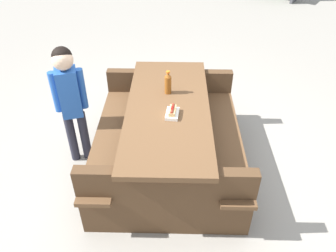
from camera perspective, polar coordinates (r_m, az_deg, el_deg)
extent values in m
plane|color=gray|center=(3.57, 0.00, -6.73)|extent=(30.00, 30.00, 0.00)
cube|color=brown|center=(3.11, 0.00, 2.94)|extent=(1.92, 1.12, 0.05)
cube|color=brown|center=(3.32, 9.71, -1.44)|extent=(1.82, 0.65, 0.04)
cube|color=brown|center=(3.34, -9.65, -1.16)|extent=(1.82, 0.65, 0.04)
cube|color=#4D3520|center=(2.78, -0.38, -12.71)|extent=(0.39, 1.39, 0.70)
cube|color=#4D3520|center=(3.96, 0.26, 4.81)|extent=(0.39, 1.39, 0.70)
cylinder|color=brown|center=(3.25, 0.00, 6.96)|extent=(0.07, 0.07, 0.18)
cone|color=brown|center=(3.20, 0.00, 8.63)|extent=(0.06, 0.06, 0.04)
cylinder|color=orange|center=(3.18, 0.00, 9.09)|extent=(0.04, 0.04, 0.02)
cube|color=white|center=(2.97, 0.74, 2.08)|extent=(0.19, 0.13, 0.03)
cube|color=#D8B272|center=(2.95, 0.74, 2.60)|extent=(0.16, 0.07, 0.04)
cylinder|color=maroon|center=(2.94, 0.75, 2.89)|extent=(0.14, 0.04, 0.03)
ellipsoid|color=maroon|center=(2.94, 0.75, 3.09)|extent=(0.07, 0.03, 0.01)
cylinder|color=#262633|center=(3.60, -13.93, -1.55)|extent=(0.09, 0.09, 0.57)
cylinder|color=#262633|center=(3.61, -15.92, -1.85)|extent=(0.09, 0.09, 0.57)
cube|color=#2659B2|center=(3.31, -16.35, 5.43)|extent=(0.25, 0.25, 0.48)
cylinder|color=#2659B2|center=(3.29, -14.34, 6.11)|extent=(0.07, 0.07, 0.41)
cylinder|color=#2659B2|center=(3.31, -18.50, 5.44)|extent=(0.07, 0.07, 0.41)
sphere|color=beige|center=(3.15, -17.41, 10.62)|extent=(0.19, 0.19, 0.19)
sphere|color=black|center=(3.15, -17.50, 11.11)|extent=(0.18, 0.18, 0.18)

